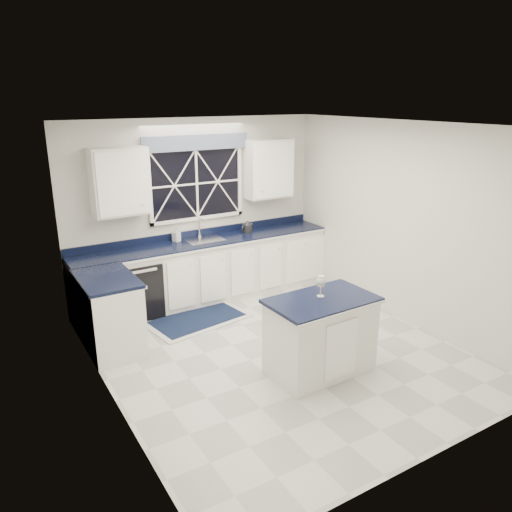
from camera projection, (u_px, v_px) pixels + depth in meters
ground at (277, 352)px, 6.12m from camera, size 4.50×4.50×0.00m
back_wall at (196, 210)px, 7.53m from camera, size 4.00×0.10×2.70m
base_cabinets at (191, 279)px, 7.27m from camera, size 3.99×1.60×0.90m
countertop at (206, 242)px, 7.42m from camera, size 3.98×0.64×0.04m
dishwasher at (137, 288)px, 7.04m from camera, size 0.60×0.58×0.82m
window at (197, 178)px, 7.34m from camera, size 1.65×0.09×1.26m
upper_cabinets at (200, 175)px, 7.22m from camera, size 3.10×0.34×0.90m
faucet at (200, 227)px, 7.52m from camera, size 0.05×0.20×0.30m
island at (320, 335)px, 5.57m from camera, size 1.21×0.75×0.89m
rug at (197, 319)px, 6.99m from camera, size 1.48×1.03×0.02m
kettle at (247, 227)px, 7.83m from camera, size 0.25×0.20×0.19m
wine_glass at (321, 282)px, 5.45m from camera, size 0.10×0.10×0.24m
soap_bottle at (176, 234)px, 7.33m from camera, size 0.13×0.13×0.21m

